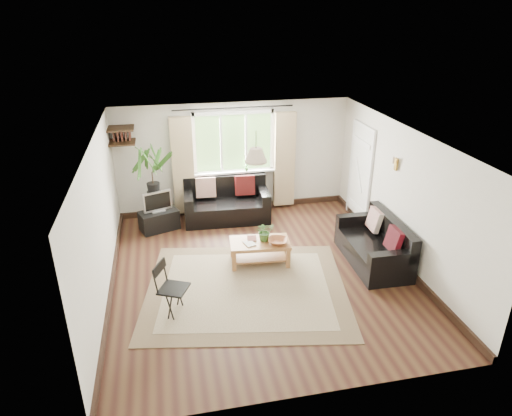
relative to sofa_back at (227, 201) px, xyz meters
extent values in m
plane|color=black|center=(0.25, -2.25, -0.42)|extent=(5.50, 5.50, 0.00)
plane|color=white|center=(0.25, -2.25, 1.98)|extent=(5.50, 5.50, 0.00)
cube|color=beige|center=(0.25, 0.50, 0.78)|extent=(5.00, 0.02, 2.40)
cube|color=beige|center=(0.25, -5.00, 0.78)|extent=(5.00, 0.02, 2.40)
cube|color=beige|center=(-2.25, -2.25, 0.78)|extent=(0.02, 5.50, 2.40)
cube|color=beige|center=(2.75, -2.25, 0.78)|extent=(0.02, 5.50, 2.40)
cube|color=beige|center=(-0.08, -2.67, -0.41)|extent=(3.64, 3.27, 0.02)
cube|color=silver|center=(2.72, -0.55, 0.58)|extent=(0.06, 0.96, 2.06)
imported|color=#335A24|center=(0.40, -1.87, 0.18)|extent=(0.34, 0.30, 0.35)
imported|color=#9B5935|center=(0.60, -2.04, 0.05)|extent=(0.43, 0.43, 0.08)
imported|color=silver|center=(0.03, -1.98, 0.02)|extent=(0.22, 0.26, 0.02)
imported|color=#522920|center=(0.11, -1.78, 0.02)|extent=(0.19, 0.24, 0.02)
cube|color=black|center=(-1.42, -0.20, -0.21)|extent=(0.85, 0.65, 0.41)
imported|color=#2D6023|center=(0.50, 0.38, 0.65)|extent=(0.14, 0.10, 0.27)
camera|label=1|loc=(-1.20, -8.80, 3.83)|focal=32.00mm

